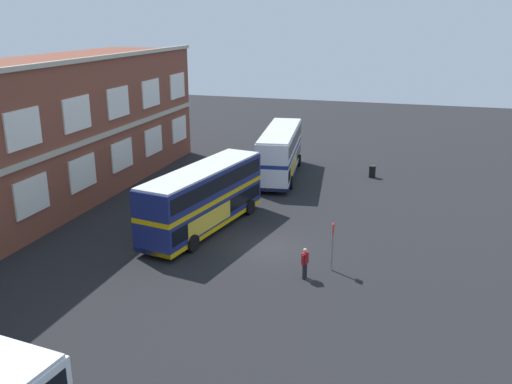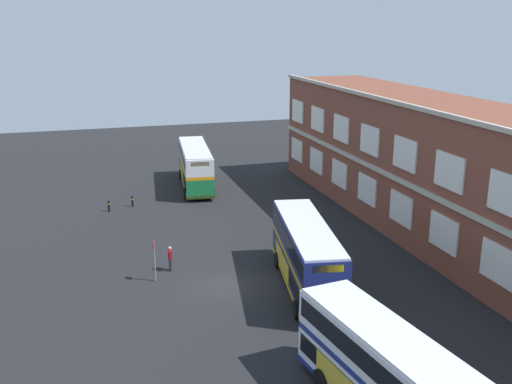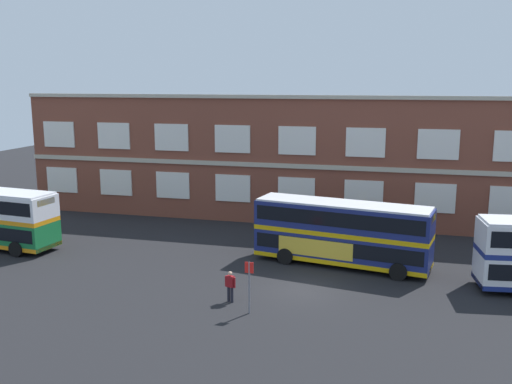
# 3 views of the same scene
# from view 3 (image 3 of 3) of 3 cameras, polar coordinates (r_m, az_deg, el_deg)

# --- Properties ---
(ground_plane) EXTENTS (120.00, 120.00, 0.00)m
(ground_plane) POSITION_cam_3_polar(r_m,az_deg,el_deg) (34.34, 5.24, -8.55)
(ground_plane) COLOR black
(brick_terminal_building) EXTENTS (47.80, 8.19, 10.45)m
(brick_terminal_building) POSITION_cam_3_polar(r_m,az_deg,el_deg) (49.02, 4.98, 3.52)
(brick_terminal_building) COLOR brown
(brick_terminal_building) RESTS_ON ground
(double_decker_middle) EXTENTS (11.28, 4.48, 4.07)m
(double_decker_middle) POSITION_cam_3_polar(r_m,az_deg,el_deg) (36.15, 8.61, -4.05)
(double_decker_middle) COLOR navy
(double_decker_middle) RESTS_ON ground
(waiting_passenger) EXTENTS (0.64, 0.32, 1.70)m
(waiting_passenger) POSITION_cam_3_polar(r_m,az_deg,el_deg) (30.31, -2.61, -9.35)
(waiting_passenger) COLOR black
(waiting_passenger) RESTS_ON ground
(bus_stand_flag) EXTENTS (0.44, 0.10, 2.70)m
(bus_stand_flag) POSITION_cam_3_polar(r_m,az_deg,el_deg) (28.64, -0.68, -9.08)
(bus_stand_flag) COLOR slate
(bus_stand_flag) RESTS_ON ground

